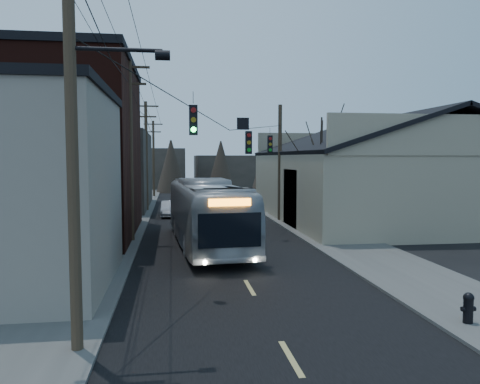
{
  "coord_description": "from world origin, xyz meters",
  "views": [
    {
      "loc": [
        -2.67,
        -8.33,
        4.71
      ],
      "look_at": [
        0.56,
        14.39,
        3.0
      ],
      "focal_mm": 35.0,
      "sensor_mm": 36.0,
      "label": 1
    }
  ],
  "objects": [
    {
      "name": "road_surface",
      "position": [
        0.0,
        30.0,
        0.01
      ],
      "size": [
        9.0,
        110.0,
        0.02
      ],
      "primitive_type": "cube",
      "color": "black",
      "rests_on": "ground"
    },
    {
      "name": "sidewalk_left",
      "position": [
        -6.5,
        30.0,
        0.06
      ],
      "size": [
        4.0,
        110.0,
        0.12
      ],
      "primitive_type": "cube",
      "color": "#474744",
      "rests_on": "ground"
    },
    {
      "name": "sidewalk_right",
      "position": [
        6.5,
        30.0,
        0.06
      ],
      "size": [
        4.0,
        110.0,
        0.12
      ],
      "primitive_type": "cube",
      "color": "#474744",
      "rests_on": "ground"
    },
    {
      "name": "building_brick",
      "position": [
        -10.0,
        20.0,
        5.0
      ],
      "size": [
        10.0,
        12.0,
        10.0
      ],
      "primitive_type": "cube",
      "color": "black",
      "rests_on": "ground"
    },
    {
      "name": "building_left_far",
      "position": [
        -9.5,
        36.0,
        3.5
      ],
      "size": [
        9.0,
        14.0,
        7.0
      ],
      "primitive_type": "cube",
      "color": "#322E28",
      "rests_on": "ground"
    },
    {
      "name": "warehouse",
      "position": [
        13.0,
        25.0,
        2.7
      ],
      "size": [
        16.16,
        20.6,
        7.73
      ],
      "color": "gray",
      "rests_on": "ground"
    },
    {
      "name": "building_far_left",
      "position": [
        -6.0,
        65.0,
        3.0
      ],
      "size": [
        10.0,
        12.0,
        6.0
      ],
      "primitive_type": "cube",
      "color": "#322E28",
      "rests_on": "ground"
    },
    {
      "name": "building_far_right",
      "position": [
        7.0,
        70.0,
        2.5
      ],
      "size": [
        12.0,
        14.0,
        5.0
      ],
      "primitive_type": "cube",
      "color": "#322E28",
      "rests_on": "ground"
    },
    {
      "name": "bare_tree",
      "position": [
        6.5,
        20.0,
        3.6
      ],
      "size": [
        0.4,
        0.4,
        7.2
      ],
      "primitive_type": "cone",
      "color": "black",
      "rests_on": "ground"
    },
    {
      "name": "utility_lines",
      "position": [
        -3.11,
        24.14,
        4.95
      ],
      "size": [
        11.24,
        45.28,
        10.5
      ],
      "color": "#382B1E",
      "rests_on": "ground"
    },
    {
      "name": "bus",
      "position": [
        -0.95,
        16.13,
        1.76
      ],
      "size": [
        3.89,
        12.81,
        3.52
      ],
      "primitive_type": "imported",
      "rotation": [
        0.0,
        0.0,
        3.22
      ],
      "color": "#9EA3A9",
      "rests_on": "ground"
    },
    {
      "name": "parked_car",
      "position": [
        -3.0,
        29.05,
        0.62
      ],
      "size": [
        1.37,
        3.77,
        1.23
      ],
      "primitive_type": "imported",
      "rotation": [
        0.0,
        0.0,
        -0.02
      ],
      "color": "#A2A3A9",
      "rests_on": "ground"
    },
    {
      "name": "fire_hydrant",
      "position": [
        5.38,
        3.32,
        0.58
      ],
      "size": [
        0.4,
        0.29,
        0.86
      ],
      "rotation": [
        0.0,
        0.0,
        -0.08
      ],
      "color": "black",
      "rests_on": "sidewalk_right"
    }
  ]
}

